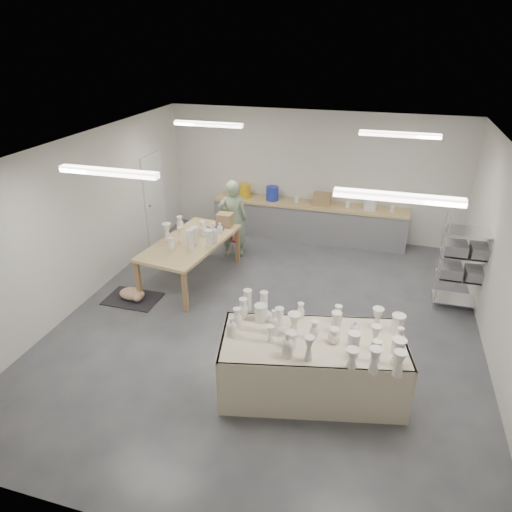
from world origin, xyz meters
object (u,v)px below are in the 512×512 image
(red_stool, at_px, (237,240))
(potter, at_px, (233,219))
(drying_table, at_px, (313,363))
(work_table, at_px, (195,239))

(red_stool, bearing_deg, potter, -90.00)
(drying_table, relative_size, potter, 1.52)
(drying_table, bearing_deg, potter, 110.50)
(potter, bearing_deg, work_table, 52.66)
(work_table, distance_m, red_stool, 1.63)
(work_table, distance_m, potter, 1.26)
(drying_table, xyz_separation_m, potter, (-2.44, 3.80, 0.41))
(work_table, xyz_separation_m, potter, (0.39, 1.19, 0.01))
(work_table, height_order, potter, potter)
(potter, bearing_deg, red_stool, -109.22)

